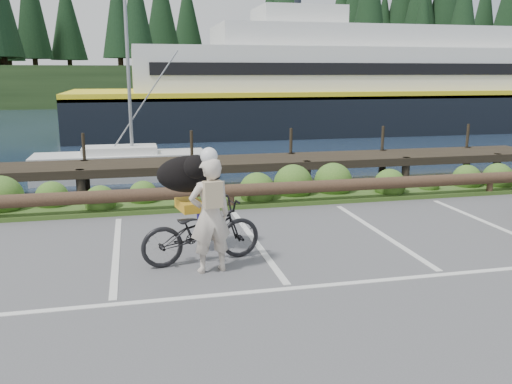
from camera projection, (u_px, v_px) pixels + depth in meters
ground at (283, 279)px, 8.55m from camera, size 72.00×72.00×0.00m
harbor_backdrop at (148, 93)px, 83.36m from camera, size 170.00×160.00×30.00m
vegetation_strip at (226, 200)px, 13.58m from camera, size 34.00×1.60×0.10m
log_rail at (231, 209)px, 12.92m from camera, size 32.00×0.30×0.60m
bicycle at (201, 231)px, 9.22m from camera, size 2.18×1.09×1.10m
cyclist at (210, 215)px, 8.69m from camera, size 0.76×0.57×1.89m
dog at (189, 174)px, 9.63m from camera, size 0.75×1.22×0.66m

